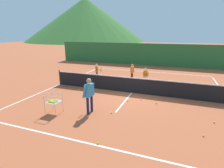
{
  "coord_description": "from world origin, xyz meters",
  "views": [
    {
      "loc": [
        2.49,
        -10.12,
        3.55
      ],
      "look_at": [
        -0.83,
        -1.24,
        0.81
      ],
      "focal_mm": 28.54,
      "sensor_mm": 36.0,
      "label": 1
    }
  ],
  "objects_px": {
    "tennis_net": "(132,85)",
    "tennis_ball_0": "(214,122)",
    "student_2": "(145,74)",
    "tennis_ball_5": "(128,101)",
    "student_0": "(97,70)",
    "ball_cart": "(53,101)",
    "tennis_ball_1": "(156,103)",
    "instructor": "(89,92)",
    "student_1": "(132,71)",
    "tennis_ball_8": "(87,117)",
    "tennis_ball_6": "(203,136)",
    "tennis_ball_2": "(141,99)",
    "tennis_ball_9": "(112,113)",
    "tennis_ball_3": "(98,143)",
    "tennis_ball_4": "(90,91)",
    "tennis_ball_7": "(79,90)"
  },
  "relations": [
    {
      "from": "student_2",
      "to": "tennis_ball_5",
      "type": "relative_size",
      "value": 17.66
    },
    {
      "from": "tennis_ball_2",
      "to": "instructor",
      "type": "bearing_deg",
      "value": -128.49
    },
    {
      "from": "ball_cart",
      "to": "tennis_ball_0",
      "type": "height_order",
      "value": "ball_cart"
    },
    {
      "from": "student_1",
      "to": "tennis_ball_1",
      "type": "relative_size",
      "value": 19.24
    },
    {
      "from": "ball_cart",
      "to": "tennis_ball_9",
      "type": "bearing_deg",
      "value": 19.79
    },
    {
      "from": "ball_cart",
      "to": "tennis_ball_8",
      "type": "relative_size",
      "value": 13.22
    },
    {
      "from": "tennis_net",
      "to": "student_1",
      "type": "xyz_separation_m",
      "value": [
        -0.7,
        2.73,
        0.29
      ]
    },
    {
      "from": "ball_cart",
      "to": "tennis_ball_7",
      "type": "relative_size",
      "value": 13.22
    },
    {
      "from": "tennis_ball_5",
      "to": "tennis_ball_4",
      "type": "bearing_deg",
      "value": 163.96
    },
    {
      "from": "student_2",
      "to": "tennis_ball_7",
      "type": "xyz_separation_m",
      "value": [
        -3.67,
        -2.93,
        -0.69
      ]
    },
    {
      "from": "tennis_ball_5",
      "to": "tennis_ball_8",
      "type": "relative_size",
      "value": 1.0
    },
    {
      "from": "tennis_ball_0",
      "to": "tennis_ball_6",
      "type": "distance_m",
      "value": 1.36
    },
    {
      "from": "instructor",
      "to": "student_2",
      "type": "bearing_deg",
      "value": 74.67
    },
    {
      "from": "student_0",
      "to": "tennis_ball_3",
      "type": "bearing_deg",
      "value": -64.69
    },
    {
      "from": "student_0",
      "to": "student_2",
      "type": "height_order",
      "value": "student_0"
    },
    {
      "from": "instructor",
      "to": "tennis_ball_8",
      "type": "bearing_deg",
      "value": -75.25
    },
    {
      "from": "tennis_net",
      "to": "tennis_ball_0",
      "type": "distance_m",
      "value": 4.85
    },
    {
      "from": "instructor",
      "to": "student_1",
      "type": "relative_size",
      "value": 1.24
    },
    {
      "from": "student_1",
      "to": "tennis_ball_3",
      "type": "distance_m",
      "value": 8.31
    },
    {
      "from": "student_1",
      "to": "ball_cart",
      "type": "height_order",
      "value": "student_1"
    },
    {
      "from": "student_2",
      "to": "tennis_ball_6",
      "type": "xyz_separation_m",
      "value": [
        3.18,
        -5.93,
        -0.69
      ]
    },
    {
      "from": "instructor",
      "to": "tennis_ball_3",
      "type": "height_order",
      "value": "instructor"
    },
    {
      "from": "tennis_ball_8",
      "to": "student_0",
      "type": "bearing_deg",
      "value": 111.4
    },
    {
      "from": "tennis_ball_2",
      "to": "tennis_ball_7",
      "type": "relative_size",
      "value": 1.0
    },
    {
      "from": "student_0",
      "to": "tennis_ball_9",
      "type": "height_order",
      "value": "student_0"
    },
    {
      "from": "ball_cart",
      "to": "tennis_ball_1",
      "type": "height_order",
      "value": "ball_cart"
    },
    {
      "from": "student_2",
      "to": "tennis_ball_9",
      "type": "height_order",
      "value": "student_2"
    },
    {
      "from": "student_0",
      "to": "student_1",
      "type": "distance_m",
      "value": 2.72
    },
    {
      "from": "tennis_ball_0",
      "to": "tennis_ball_4",
      "type": "bearing_deg",
      "value": 164.59
    },
    {
      "from": "tennis_ball_0",
      "to": "tennis_net",
      "type": "bearing_deg",
      "value": 148.41
    },
    {
      "from": "student_2",
      "to": "tennis_ball_0",
      "type": "xyz_separation_m",
      "value": [
        3.7,
        -4.67,
        -0.69
      ]
    },
    {
      "from": "tennis_ball_9",
      "to": "tennis_ball_1",
      "type": "bearing_deg",
      "value": 46.53
    },
    {
      "from": "tennis_ball_0",
      "to": "tennis_ball_9",
      "type": "relative_size",
      "value": 1.0
    },
    {
      "from": "tennis_net",
      "to": "tennis_ball_0",
      "type": "xyz_separation_m",
      "value": [
        4.11,
        -2.53,
        -0.47
      ]
    },
    {
      "from": "instructor",
      "to": "tennis_ball_8",
      "type": "relative_size",
      "value": 23.95
    },
    {
      "from": "tennis_ball_6",
      "to": "student_1",
      "type": "bearing_deg",
      "value": 123.36
    },
    {
      "from": "student_0",
      "to": "tennis_ball_5",
      "type": "xyz_separation_m",
      "value": [
        3.5,
        -3.59,
        -0.73
      ]
    },
    {
      "from": "tennis_ball_8",
      "to": "tennis_ball_5",
      "type": "bearing_deg",
      "value": 64.77
    },
    {
      "from": "tennis_ball_3",
      "to": "tennis_ball_7",
      "type": "xyz_separation_m",
      "value": [
        -3.52,
        4.71,
        0.0
      ]
    },
    {
      "from": "tennis_ball_4",
      "to": "student_0",
      "type": "bearing_deg",
      "value": 106.19
    },
    {
      "from": "tennis_ball_0",
      "to": "tennis_ball_2",
      "type": "distance_m",
      "value": 3.65
    },
    {
      "from": "tennis_ball_0",
      "to": "tennis_ball_1",
      "type": "xyz_separation_m",
      "value": [
        -2.47,
        1.26,
        0.0
      ]
    },
    {
      "from": "tennis_ball_5",
      "to": "tennis_ball_9",
      "type": "xyz_separation_m",
      "value": [
        -0.3,
        -1.68,
        0.0
      ]
    },
    {
      "from": "tennis_ball_1",
      "to": "tennis_ball_6",
      "type": "xyz_separation_m",
      "value": [
        1.95,
        -2.51,
        0.0
      ]
    },
    {
      "from": "tennis_ball_9",
      "to": "tennis_ball_7",
      "type": "bearing_deg",
      "value": 142.83
    },
    {
      "from": "tennis_ball_2",
      "to": "tennis_ball_5",
      "type": "distance_m",
      "value": 0.76
    },
    {
      "from": "student_0",
      "to": "tennis_ball_1",
      "type": "bearing_deg",
      "value": -34.19
    },
    {
      "from": "student_0",
      "to": "tennis_ball_0",
      "type": "relative_size",
      "value": 18.61
    },
    {
      "from": "instructor",
      "to": "student_0",
      "type": "relative_size",
      "value": 1.29
    },
    {
      "from": "tennis_ball_1",
      "to": "tennis_ball_4",
      "type": "bearing_deg",
      "value": 172.2
    }
  ]
}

